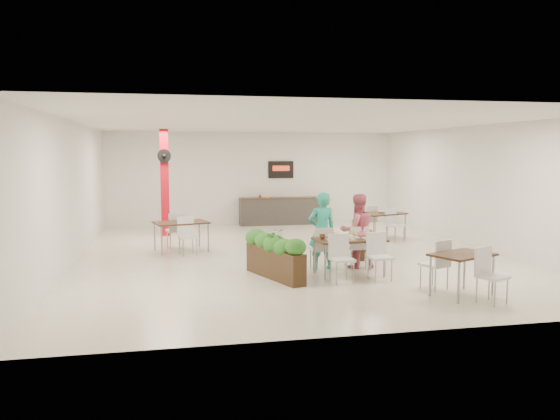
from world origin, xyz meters
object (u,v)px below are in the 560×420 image
at_px(side_table_b, 381,217).
at_px(side_table_c, 462,261).
at_px(main_table, 349,244).
at_px(diner_man, 322,231).
at_px(red_column, 165,181).
at_px(service_counter, 283,210).
at_px(side_table_a, 181,226).
at_px(planter_right, 359,235).
at_px(diner_woman, 357,231).
at_px(planter_left, 275,253).

relative_size(side_table_b, side_table_c, 1.01).
relative_size(main_table, diner_man, 1.02).
relative_size(red_column, service_counter, 1.07).
xyz_separation_m(main_table, side_table_a, (-3.30, 3.46, 0.00)).
xyz_separation_m(side_table_a, side_table_b, (5.77, 0.95, 0.00)).
height_order(diner_man, planter_right, diner_man).
relative_size(main_table, planter_right, 0.98).
height_order(diner_woman, side_table_a, diner_woman).
height_order(service_counter, main_table, service_counter).
xyz_separation_m(red_column, diner_woman, (4.11, -5.54, -0.84)).
height_order(service_counter, side_table_c, service_counter).
bearing_deg(planter_right, diner_man, -133.37).
bearing_deg(planter_left, side_table_b, 47.53).
bearing_deg(side_table_b, planter_right, -142.90).
xyz_separation_m(red_column, side_table_c, (5.10, -8.16, -1.03)).
xyz_separation_m(planter_left, side_table_c, (2.94, -1.99, 0.10)).
bearing_deg(diner_man, planter_left, 25.03).
height_order(diner_woman, side_table_b, diner_woman).
bearing_deg(diner_man, diner_woman, 176.07).
relative_size(red_column, side_table_c, 1.93).
relative_size(diner_woman, side_table_c, 0.98).
distance_m(diner_woman, planter_right, 1.60).
height_order(main_table, side_table_b, same).
bearing_deg(service_counter, diner_man, -95.32).
bearing_deg(main_table, red_column, 120.85).
distance_m(planter_right, side_table_b, 2.73).
height_order(planter_right, side_table_c, planter_right).
xyz_separation_m(service_counter, planter_right, (0.69, -5.94, -0.00)).
xyz_separation_m(main_table, diner_man, (-0.39, 0.66, 0.19)).
xyz_separation_m(planter_left, side_table_a, (-1.76, 3.44, 0.13)).
relative_size(diner_man, planter_right, 0.95).
bearing_deg(diner_woman, planter_right, -115.57).
bearing_deg(red_column, diner_woman, -53.43).
distance_m(diner_man, side_table_c, 3.18).
distance_m(planter_left, side_table_c, 3.55).
height_order(planter_right, side_table_b, planter_right).
height_order(side_table_b, side_table_c, same).
distance_m(planter_left, side_table_b, 5.94).
bearing_deg(planter_left, diner_woman, 18.08).
xyz_separation_m(diner_woman, planter_right, (0.58, 1.46, -0.32)).
height_order(red_column, side_table_b, red_column).
xyz_separation_m(diner_man, planter_left, (-1.15, -0.64, -0.32)).
bearing_deg(service_counter, diner_woman, -89.14).
bearing_deg(main_table, planter_right, 64.95).
bearing_deg(main_table, service_counter, 87.88).
bearing_deg(red_column, planter_left, -70.73).
xyz_separation_m(diner_man, side_table_c, (1.79, -2.62, -0.22)).
bearing_deg(main_table, side_table_b, 60.69).
height_order(red_column, main_table, red_column).
distance_m(main_table, side_table_b, 5.05).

